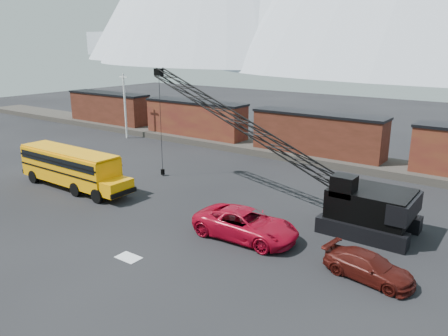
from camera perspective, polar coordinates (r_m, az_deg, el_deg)
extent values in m
plane|color=black|center=(28.25, -6.98, -8.22)|extent=(160.00, 160.00, 0.00)
cube|color=#413C36|center=(45.81, 11.96, 1.48)|extent=(120.00, 5.00, 0.70)
cube|color=#522217|center=(64.89, -14.82, 7.60)|extent=(13.50, 2.90, 4.00)
cube|color=black|center=(64.64, -14.95, 9.40)|extent=(13.70, 3.10, 0.25)
cube|color=black|center=(68.40, -16.98, 6.40)|extent=(2.20, 2.40, 0.60)
cube|color=black|center=(62.00, -12.21, 5.81)|extent=(2.20, 2.40, 0.60)
cube|color=#4D1616|center=(53.62, -3.75, 6.44)|extent=(13.50, 2.90, 4.00)
cube|color=black|center=(53.32, -3.79, 8.62)|extent=(13.70, 3.10, 0.25)
cube|color=black|center=(56.65, -7.01, 5.12)|extent=(2.20, 2.40, 0.60)
cube|color=black|center=(51.40, -0.09, 4.14)|extent=(2.20, 2.40, 0.60)
cube|color=#522217|center=(45.30, 12.13, 4.36)|extent=(13.50, 2.90, 4.00)
cube|color=black|center=(44.94, 12.28, 6.92)|extent=(13.70, 3.10, 0.25)
cube|color=black|center=(47.45, 7.38, 3.00)|extent=(2.20, 2.40, 0.60)
cube|color=black|center=(44.20, 16.96, 1.47)|extent=(2.20, 2.40, 0.60)
cube|color=black|center=(42.49, 26.64, -0.11)|extent=(2.20, 2.40, 0.60)
cylinder|color=silver|center=(56.11, -12.79, 7.85)|extent=(0.24, 0.24, 8.00)
cube|color=silver|center=(55.74, -13.02, 11.51)|extent=(1.40, 0.12, 0.12)
cube|color=silver|center=(25.42, -12.36, -11.34)|extent=(1.40, 0.90, 0.02)
cube|color=#F39B05|center=(38.02, -19.52, 0.21)|extent=(10.00, 2.50, 2.50)
cube|color=#F39B05|center=(33.90, -13.95, -2.43)|extent=(1.60, 2.30, 1.10)
cube|color=#F39B05|center=(37.71, -19.70, 2.11)|extent=(10.00, 2.30, 0.18)
cube|color=black|center=(37.18, -21.20, 0.82)|extent=(9.60, 0.05, 0.65)
cube|color=black|center=(38.55, -18.09, 1.62)|extent=(9.60, 0.05, 0.65)
cube|color=black|center=(33.38, -12.96, -3.19)|extent=(0.15, 2.45, 0.35)
cube|color=black|center=(42.42, -23.33, -0.02)|extent=(0.15, 2.50, 0.35)
cylinder|color=black|center=(40.72, -23.59, -1.04)|extent=(1.10, 0.35, 1.10)
cylinder|color=black|center=(41.86, -20.92, -0.32)|extent=(1.10, 0.35, 1.10)
cylinder|color=black|center=(36.00, -18.81, -2.66)|extent=(1.10, 0.35, 1.10)
cylinder|color=black|center=(37.29, -15.96, -1.79)|extent=(1.10, 0.35, 1.10)
cylinder|color=black|center=(34.00, -16.24, -3.53)|extent=(1.10, 0.35, 1.10)
cylinder|color=black|center=(35.36, -13.32, -2.56)|extent=(1.10, 0.35, 1.10)
imported|color=#AB0820|center=(26.83, 2.87, -7.35)|extent=(6.66, 3.27, 1.82)
imported|color=#3F0F0B|center=(23.71, 18.38, -12.13)|extent=(4.86, 2.54, 1.35)
cube|color=black|center=(27.92, 17.39, -8.05)|extent=(5.50, 1.00, 1.00)
cube|color=black|center=(30.77, 19.34, -5.97)|extent=(5.50, 1.00, 1.00)
cube|color=black|center=(28.84, 18.66, -4.39)|extent=(4.80, 3.60, 1.80)
cube|color=black|center=(28.32, 22.55, -4.73)|extent=(1.20, 3.80, 1.20)
cube|color=black|center=(27.79, 15.38, -2.26)|extent=(1.40, 1.20, 1.30)
cube|color=black|center=(27.29, 14.96, -2.56)|extent=(1.20, 0.06, 0.90)
cube|color=black|center=(38.27, -8.53, 12.30)|extent=(0.70, 0.50, 0.60)
cylinder|color=black|center=(38.82, -8.25, 5.51)|extent=(0.04, 0.04, 8.89)
cube|color=black|center=(39.79, -8.01, -0.51)|extent=(0.25, 0.25, 0.50)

